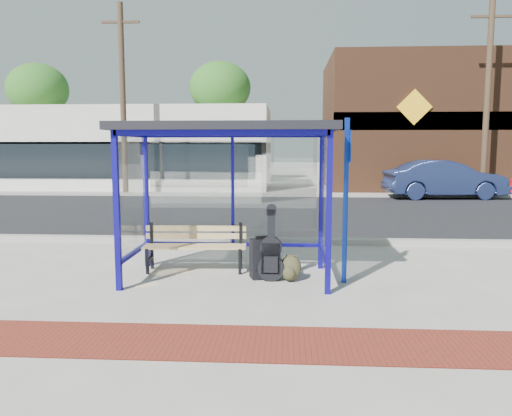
# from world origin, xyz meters

# --- Properties ---
(ground) EXTENTS (120.00, 120.00, 0.00)m
(ground) POSITION_xyz_m (0.00, 0.00, 0.00)
(ground) COLOR #B2ADA0
(ground) RESTS_ON ground
(brick_paver_strip) EXTENTS (60.00, 1.00, 0.01)m
(brick_paver_strip) POSITION_xyz_m (0.00, -2.60, 0.01)
(brick_paver_strip) COLOR maroon
(brick_paver_strip) RESTS_ON ground
(curb_near) EXTENTS (60.00, 0.25, 0.12)m
(curb_near) POSITION_xyz_m (0.00, 2.90, 0.06)
(curb_near) COLOR gray
(curb_near) RESTS_ON ground
(street_asphalt) EXTENTS (60.00, 10.00, 0.00)m
(street_asphalt) POSITION_xyz_m (0.00, 8.00, 0.00)
(street_asphalt) COLOR black
(street_asphalt) RESTS_ON ground
(curb_far) EXTENTS (60.00, 0.25, 0.12)m
(curb_far) POSITION_xyz_m (0.00, 13.10, 0.06)
(curb_far) COLOR gray
(curb_far) RESTS_ON ground
(far_sidewalk) EXTENTS (60.00, 4.00, 0.01)m
(far_sidewalk) POSITION_xyz_m (0.00, 15.00, 0.00)
(far_sidewalk) COLOR #B2ADA0
(far_sidewalk) RESTS_ON ground
(bus_shelter) EXTENTS (3.30, 1.80, 2.42)m
(bus_shelter) POSITION_xyz_m (0.00, 0.07, 2.07)
(bus_shelter) COLOR #120C8C
(bus_shelter) RESTS_ON ground
(storefront_white) EXTENTS (18.00, 6.04, 4.00)m
(storefront_white) POSITION_xyz_m (-9.00, 17.99, 2.00)
(storefront_white) COLOR silver
(storefront_white) RESTS_ON ground
(storefront_brown) EXTENTS (10.00, 7.08, 6.40)m
(storefront_brown) POSITION_xyz_m (8.00, 18.49, 3.20)
(storefront_brown) COLOR #59331E
(storefront_brown) RESTS_ON ground
(tree_left) EXTENTS (3.60, 3.60, 7.03)m
(tree_left) POSITION_xyz_m (-14.00, 22.00, 5.45)
(tree_left) COLOR #4C3826
(tree_left) RESTS_ON ground
(tree_mid) EXTENTS (3.60, 3.60, 7.03)m
(tree_mid) POSITION_xyz_m (-3.00, 22.00, 5.45)
(tree_mid) COLOR #4C3826
(tree_mid) RESTS_ON ground
(tree_right) EXTENTS (3.60, 3.60, 7.03)m
(tree_right) POSITION_xyz_m (12.50, 22.00, 5.45)
(tree_right) COLOR #4C3826
(tree_right) RESTS_ON ground
(utility_pole_west) EXTENTS (1.60, 0.24, 8.00)m
(utility_pole_west) POSITION_xyz_m (-6.00, 13.40, 4.11)
(utility_pole_west) COLOR #4C3826
(utility_pole_west) RESTS_ON ground
(utility_pole_east) EXTENTS (1.60, 0.24, 8.00)m
(utility_pole_east) POSITION_xyz_m (9.00, 13.40, 4.11)
(utility_pole_east) COLOR #4C3826
(utility_pole_east) RESTS_ON ground
(bench) EXTENTS (1.72, 0.50, 0.80)m
(bench) POSITION_xyz_m (-0.60, 0.46, 0.45)
(bench) COLOR black
(bench) RESTS_ON ground
(guitar_bag) EXTENTS (0.41, 0.12, 1.13)m
(guitar_bag) POSITION_xyz_m (0.68, -0.11, 0.41)
(guitar_bag) COLOR black
(guitar_bag) RESTS_ON ground
(suitcase) EXTENTS (0.45, 0.35, 0.68)m
(suitcase) POSITION_xyz_m (0.55, 0.04, 0.32)
(suitcase) COLOR black
(suitcase) RESTS_ON ground
(backpack) EXTENTS (0.38, 0.35, 0.40)m
(backpack) POSITION_xyz_m (0.98, -0.10, 0.19)
(backpack) COLOR #302F1B
(backpack) RESTS_ON ground
(sign_post) EXTENTS (0.11, 0.31, 2.49)m
(sign_post) POSITION_xyz_m (1.81, -0.13, 1.40)
(sign_post) COLOR navy
(sign_post) RESTS_ON ground
(newspaper_a) EXTENTS (0.43, 0.35, 0.01)m
(newspaper_a) POSITION_xyz_m (-1.04, 0.30, 0.00)
(newspaper_a) COLOR white
(newspaper_a) RESTS_ON ground
(newspaper_b) EXTENTS (0.44, 0.40, 0.01)m
(newspaper_b) POSITION_xyz_m (-1.19, -0.44, 0.00)
(newspaper_b) COLOR white
(newspaper_b) RESTS_ON ground
(newspaper_c) EXTENTS (0.37, 0.42, 0.01)m
(newspaper_c) POSITION_xyz_m (-0.86, 0.40, 0.00)
(newspaper_c) COLOR white
(newspaper_c) RESTS_ON ground
(parked_car) EXTENTS (4.80, 2.04, 1.54)m
(parked_car) POSITION_xyz_m (7.25, 12.77, 0.77)
(parked_car) COLOR navy
(parked_car) RESTS_ON ground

